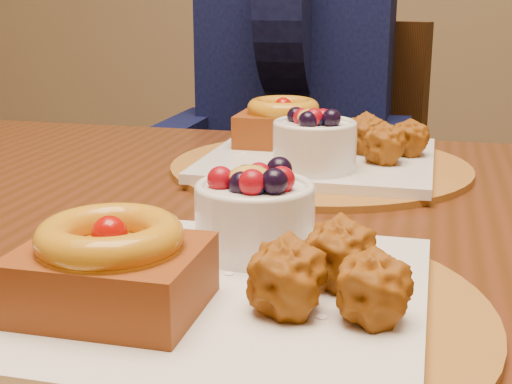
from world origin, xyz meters
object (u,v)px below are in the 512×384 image
(chair_far, at_px, (301,211))
(diner, at_px, (297,75))
(place_setting_far, at_px, (317,149))
(place_setting_near, at_px, (218,276))
(dining_table, at_px, (284,293))

(chair_far, relative_size, diner, 1.20)
(chair_far, bearing_deg, place_setting_far, -54.05)
(place_setting_near, relative_size, diner, 0.50)
(place_setting_near, distance_m, diner, 1.00)
(dining_table, height_order, place_setting_far, place_setting_far)
(dining_table, distance_m, chair_far, 0.86)
(diner, bearing_deg, place_setting_far, -64.83)
(place_setting_near, xyz_separation_m, place_setting_far, (-0.00, 0.43, 0.00))
(place_setting_near, bearing_deg, chair_far, 97.14)
(place_setting_near, bearing_deg, place_setting_far, 90.03)
(diner, bearing_deg, chair_far, 95.94)
(chair_far, bearing_deg, dining_table, -56.85)
(place_setting_far, bearing_deg, dining_table, -89.08)
(place_setting_far, bearing_deg, place_setting_near, -89.97)
(dining_table, xyz_separation_m, diner, (-0.14, 0.78, 0.13))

